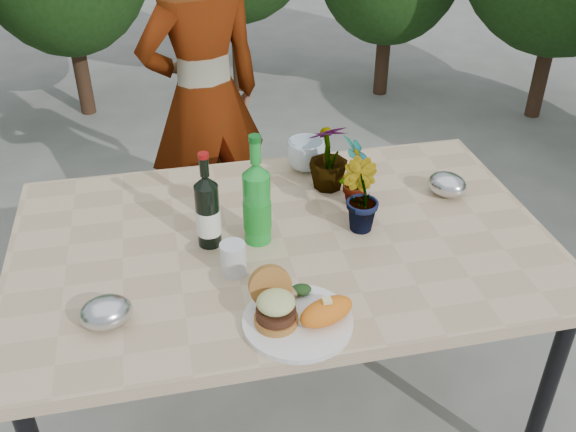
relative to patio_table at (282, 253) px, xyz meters
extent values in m
plane|color=slate|center=(0.00, 0.00, -0.69)|extent=(80.00, 80.00, 0.00)
cube|color=tan|center=(0.00, 0.00, 0.04)|extent=(1.60, 1.00, 0.04)
cylinder|color=black|center=(0.72, -0.42, -0.34)|extent=(0.05, 0.05, 0.71)
cylinder|color=black|center=(-0.72, 0.42, -0.34)|extent=(0.05, 0.05, 0.71)
cylinder|color=black|center=(0.72, 0.42, -0.34)|extent=(0.05, 0.05, 0.71)
cylinder|color=#382316|center=(-0.80, 2.80, -0.48)|extent=(0.10, 0.10, 0.42)
cylinder|color=#382316|center=(0.30, 3.00, -0.44)|extent=(0.10, 0.10, 0.50)
cylinder|color=#382316|center=(1.30, 2.70, -0.50)|extent=(0.10, 0.10, 0.38)
cylinder|color=#382316|center=(2.20, 2.10, -0.47)|extent=(0.10, 0.10, 0.44)
cylinder|color=white|center=(-0.04, -0.37, 0.06)|extent=(0.28, 0.28, 0.01)
cylinder|color=#B7722D|center=(-0.09, -0.37, 0.08)|extent=(0.11, 0.11, 0.02)
cylinder|color=#472314|center=(-0.09, -0.37, 0.10)|extent=(0.10, 0.10, 0.02)
ellipsoid|color=beige|center=(-0.09, -0.37, 0.14)|extent=(0.10, 0.10, 0.04)
cylinder|color=#B7722D|center=(-0.09, -0.30, 0.13)|extent=(0.11, 0.06, 0.11)
ellipsoid|color=orange|center=(0.03, -0.39, 0.10)|extent=(0.17, 0.12, 0.06)
ellipsoid|color=olive|center=(-0.04, -0.28, 0.08)|extent=(0.04, 0.04, 0.02)
ellipsoid|color=#193814|center=(-0.01, -0.28, 0.09)|extent=(0.06, 0.04, 0.03)
cylinder|color=black|center=(-0.21, 0.02, 0.16)|extent=(0.07, 0.07, 0.20)
cylinder|color=white|center=(-0.21, 0.02, 0.14)|extent=(0.07, 0.07, 0.08)
cone|color=black|center=(-0.21, 0.02, 0.27)|extent=(0.07, 0.07, 0.03)
cylinder|color=black|center=(-0.21, 0.02, 0.32)|extent=(0.03, 0.03, 0.06)
cylinder|color=maroon|center=(-0.21, 0.02, 0.35)|extent=(0.03, 0.03, 0.01)
cylinder|color=#1B952D|center=(-0.07, 0.01, 0.17)|extent=(0.08, 0.08, 0.22)
cylinder|color=#198C26|center=(-0.07, 0.01, 0.15)|extent=(0.08, 0.08, 0.09)
cone|color=#1B952D|center=(-0.07, 0.01, 0.30)|extent=(0.08, 0.08, 0.04)
cylinder|color=#1B952D|center=(-0.07, 0.01, 0.35)|extent=(0.03, 0.03, 0.07)
cylinder|color=#0C5919|center=(-0.07, 0.01, 0.39)|extent=(0.04, 0.04, 0.02)
cylinder|color=silver|center=(-0.17, -0.13, 0.10)|extent=(0.07, 0.07, 0.09)
imported|color=#275A1E|center=(0.26, 0.14, 0.18)|extent=(0.13, 0.15, 0.24)
imported|color=#22531C|center=(0.24, 0.01, 0.17)|extent=(0.15, 0.16, 0.22)
imported|color=#255B1F|center=(0.21, 0.26, 0.18)|extent=(0.15, 0.15, 0.24)
imported|color=silver|center=(0.17, 0.40, 0.11)|extent=(0.15, 0.15, 0.11)
ellipsoid|color=#B5B7BC|center=(-0.50, -0.27, 0.10)|extent=(0.15, 0.13, 0.08)
ellipsoid|color=silver|center=(0.58, 0.13, 0.10)|extent=(0.17, 0.17, 0.08)
imported|color=#8D6046|center=(-0.12, 1.06, 0.07)|extent=(0.64, 0.52, 1.53)
camera|label=1|loc=(-0.32, -1.54, 1.17)|focal=40.00mm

